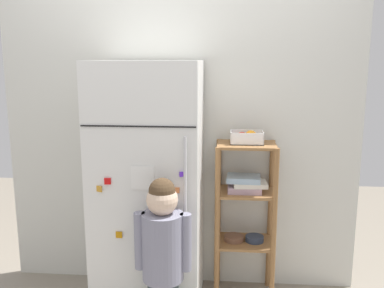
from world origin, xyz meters
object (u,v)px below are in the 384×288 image
at_px(refrigerator, 149,188).
at_px(child_standing, 163,246).
at_px(fruit_bin, 248,138).
at_px(pantry_shelf_unit, 245,204).

height_order(refrigerator, child_standing, refrigerator).
xyz_separation_m(child_standing, fruit_bin, (0.50, 0.59, 0.53)).
xyz_separation_m(refrigerator, fruit_bin, (0.65, 0.16, 0.32)).
relative_size(refrigerator, fruit_bin, 7.53).
bearing_deg(refrigerator, pantry_shelf_unit, 13.09).
height_order(pantry_shelf_unit, fruit_bin, fruit_bin).
relative_size(refrigerator, child_standing, 1.63).
relative_size(child_standing, pantry_shelf_unit, 0.92).
xyz_separation_m(child_standing, pantry_shelf_unit, (0.49, 0.58, 0.07)).
distance_m(pantry_shelf_unit, fruit_bin, 0.47).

